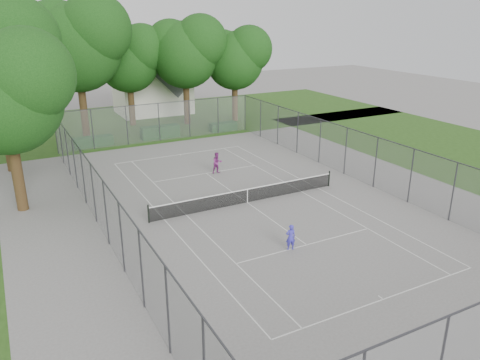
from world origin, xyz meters
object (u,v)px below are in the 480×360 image
tennis_net (247,195)px  woman_player (217,163)px  girl_player (291,237)px  house (152,78)px

tennis_net → woman_player: bearing=82.7°
girl_player → woman_player: size_ratio=0.86×
tennis_net → woman_player: 6.14m
tennis_net → girl_player: size_ratio=9.40×
girl_player → woman_player: 12.61m
girl_player → woman_player: bearing=-84.7°
tennis_net → house: 30.16m
tennis_net → house: size_ratio=1.28×
girl_player → woman_player: woman_player is taller
tennis_net → girl_player: bearing=-99.1°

